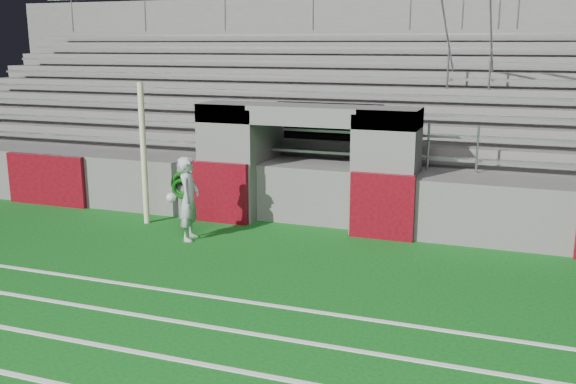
% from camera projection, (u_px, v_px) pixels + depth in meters
% --- Properties ---
extents(ground, '(90.00, 90.00, 0.00)m').
position_uv_depth(ground, '(241.00, 276.00, 10.95)').
color(ground, '#0D5314').
rests_on(ground, ground).
extents(field_post, '(0.13, 0.13, 3.08)m').
position_uv_depth(field_post, '(144.00, 154.00, 13.86)').
color(field_post, beige).
rests_on(field_post, ground).
extents(stadium_structure, '(26.00, 8.48, 5.42)m').
position_uv_depth(stadium_structure, '(356.00, 131.00, 17.91)').
color(stadium_structure, '#5A5755').
rests_on(stadium_structure, ground).
extents(goalkeeper_with_ball, '(0.65, 0.69, 1.70)m').
position_uv_depth(goalkeeper_with_ball, '(189.00, 199.00, 12.82)').
color(goalkeeper_with_ball, '#AEB3B8').
rests_on(goalkeeper_with_ball, ground).
extents(hose_coil, '(0.57, 0.15, 0.62)m').
position_uv_depth(hose_coil, '(182.00, 186.00, 14.37)').
color(hose_coil, '#0D450E').
rests_on(hose_coil, ground).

